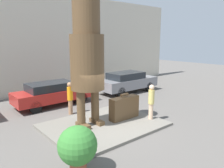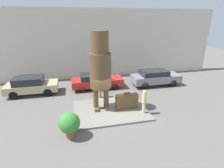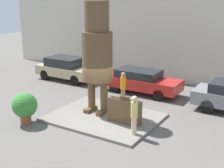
% 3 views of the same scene
% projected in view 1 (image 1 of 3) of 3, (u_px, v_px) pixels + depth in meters
% --- Properties ---
extents(ground_plane, '(60.00, 60.00, 0.00)m').
position_uv_depth(ground_plane, '(104.00, 126.00, 10.07)').
color(ground_plane, '#605B56').
extents(pedestal, '(5.13, 3.95, 0.12)m').
position_uv_depth(pedestal, '(104.00, 125.00, 10.06)').
color(pedestal, slate).
rests_on(pedestal, ground_plane).
extents(building_backdrop, '(28.00, 0.60, 7.29)m').
position_uv_depth(building_backdrop, '(33.00, 44.00, 15.53)').
color(building_backdrop, beige).
rests_on(building_backdrop, ground_plane).
extents(statue_figure, '(1.47, 1.47, 5.44)m').
position_uv_depth(statue_figure, '(87.00, 54.00, 9.31)').
color(statue_figure, brown).
rests_on(statue_figure, pedestal).
extents(giant_suitcase, '(1.59, 0.44, 1.27)m').
position_uv_depth(giant_suitcase, '(124.00, 108.00, 10.61)').
color(giant_suitcase, brown).
rests_on(giant_suitcase, pedestal).
extents(tourist, '(0.29, 0.29, 1.70)m').
position_uv_depth(tourist, '(151.00, 100.00, 10.48)').
color(tourist, beige).
rests_on(tourist, pedestal).
extents(parked_car_red, '(4.73, 1.75, 1.43)m').
position_uv_depth(parked_car_red, '(53.00, 93.00, 13.17)').
color(parked_car_red, '#B2231E').
rests_on(parked_car_red, ground_plane).
extents(parked_car_grey, '(4.72, 1.83, 1.54)m').
position_uv_depth(parked_car_grey, '(128.00, 81.00, 16.46)').
color(parked_car_grey, gray).
rests_on(parked_car_grey, ground_plane).
extents(planter_pot, '(1.17, 1.17, 1.48)m').
position_uv_depth(planter_pot, '(78.00, 147.00, 6.33)').
color(planter_pot, brown).
rests_on(planter_pot, ground_plane).
extents(worker_hivis, '(0.30, 0.30, 1.74)m').
position_uv_depth(worker_hivis, '(70.00, 97.00, 11.52)').
color(worker_hivis, '#A87A56').
rests_on(worker_hivis, ground_plane).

